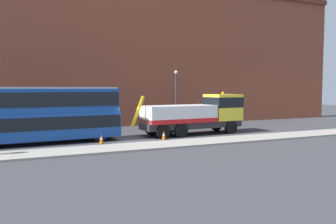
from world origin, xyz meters
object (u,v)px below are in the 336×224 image
(recovery_tow_truck, at_px, (197,114))
(traffic_cone_near_bus, at_px, (101,140))
(double_decker_bus, at_px, (42,113))
(traffic_cone_midway, at_px, (164,136))
(street_lamp, at_px, (176,93))

(recovery_tow_truck, bearing_deg, traffic_cone_near_bus, -170.15)
(double_decker_bus, distance_m, traffic_cone_midway, 9.05)
(recovery_tow_truck, distance_m, street_lamp, 6.82)
(recovery_tow_truck, xyz_separation_m, traffic_cone_near_bus, (-8.77, -2.00, -1.42))
(recovery_tow_truck, bearing_deg, traffic_cone_midway, -156.24)
(recovery_tow_truck, relative_size, traffic_cone_midway, 14.17)
(traffic_cone_midway, distance_m, street_lamp, 10.36)
(street_lamp, bearing_deg, double_decker_bus, -154.37)
(double_decker_bus, relative_size, traffic_cone_midway, 15.47)
(recovery_tow_truck, distance_m, traffic_cone_near_bus, 9.11)
(recovery_tow_truck, bearing_deg, street_lamp, 77.84)
(traffic_cone_midway, bearing_deg, street_lamp, 59.52)
(recovery_tow_truck, height_order, street_lamp, street_lamp)
(double_decker_bus, relative_size, street_lamp, 1.91)
(traffic_cone_midway, bearing_deg, double_decker_bus, 167.15)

